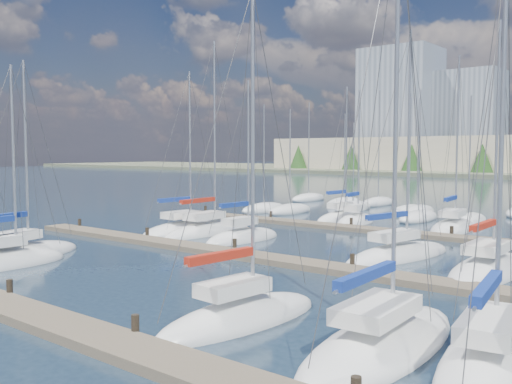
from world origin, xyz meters
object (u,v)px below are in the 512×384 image
Objects in this scene: sailboat_e at (382,344)px; sailboat_f at (491,361)px; sailboat_c at (7,263)px; sailboat_p at (453,228)px; sailboat_i at (208,231)px; sailboat_k at (399,255)px; sailboat_h at (184,230)px; sailboat_b at (19,256)px; sailboat_o at (356,221)px; sailboat_d at (240,318)px; sailboat_n at (342,218)px; sailboat_l at (489,269)px; sailboat_j at (243,238)px.

sailboat_f is at bearing 8.98° from sailboat_e.
sailboat_e reaches higher than sailboat_c.
sailboat_i is at bearing -143.28° from sailboat_p.
sailboat_k is 17.16m from sailboat_h.
sailboat_k reaches higher than sailboat_b.
sailboat_e is at bearing -28.14° from sailboat_h.
sailboat_d reaches higher than sailboat_o.
sailboat_o is 0.92× the size of sailboat_f.
sailboat_b is (-1.41, 1.43, -0.01)m from sailboat_c.
sailboat_n is at bearing 82.82° from sailboat_c.
sailboat_n is at bearing 171.71° from sailboat_p.
sailboat_k is 16.53m from sailboat_f.
sailboat_e is (5.15, 0.68, -0.01)m from sailboat_d.
sailboat_e is at bearing -81.81° from sailboat_p.
sailboat_i is 14.20m from sailboat_b.
sailboat_d is 1.10× the size of sailboat_c.
sailboat_c is (-20.44, -14.34, 0.01)m from sailboat_l.
sailboat_c is at bearing -146.07° from sailboat_l.
sailboat_n reaches higher than sailboat_d.
sailboat_k is 1.02× the size of sailboat_l.
sailboat_c is at bearing -109.41° from sailboat_o.
sailboat_p is at bearing 64.67° from sailboat_c.
sailboat_i is 26.04m from sailboat_e.
sailboat_e is at bearing -87.27° from sailboat_l.
sailboat_e is (0.91, -13.48, 0.01)m from sailboat_l.
sailboat_e is (15.88, -26.88, -0.02)m from sailboat_o.
sailboat_c is at bearing -58.83° from sailboat_b.
sailboat_l is (20.57, -1.24, -0.02)m from sailboat_i.
sailboat_k is 5.31m from sailboat_l.
sailboat_h is 13.43m from sailboat_b.
sailboat_k is at bearing 5.96° from sailboat_j.
sailboat_n is at bearing 118.88° from sailboat_f.
sailboat_k is at bearing 4.08° from sailboat_h.
sailboat_j is 0.89× the size of sailboat_f.
sailboat_j is 0.97× the size of sailboat_b.
sailboat_j is at bearing 73.72° from sailboat_c.
sailboat_b is (-16.62, -13.79, -0.02)m from sailboat_k.
sailboat_h is (-26.34, 13.37, -0.00)m from sailboat_f.
sailboat_n is at bearing 95.18° from sailboat_j.
sailboat_l reaches higher than sailboat_f.
sailboat_p is 31.13m from sailboat_b.
sailboat_k reaches higher than sailboat_d.
sailboat_c is at bearing -92.06° from sailboat_n.
sailboat_e reaches higher than sailboat_o.
sailboat_d is 0.94× the size of sailboat_l.
sailboat_f is 29.54m from sailboat_h.
sailboat_j is 0.93× the size of sailboat_d.
sailboat_c is 14.98m from sailboat_h.
sailboat_k is at bearing -5.18° from sailboat_i.
sailboat_d is 0.84× the size of sailboat_i.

